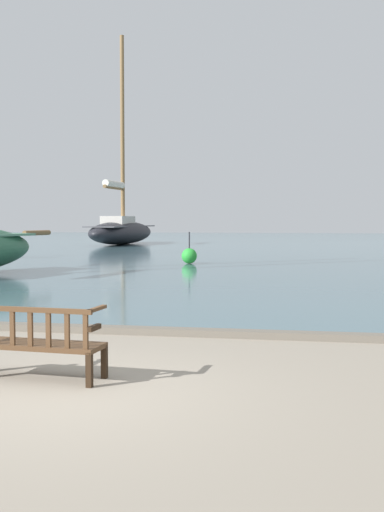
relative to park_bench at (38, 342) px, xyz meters
name	(u,v)px	position (x,y,z in m)	size (l,w,h in m)	color
ground_plane	(56,394)	(0.47, -0.60, -0.47)	(160.00, 160.00, 0.00)	gray
harbor_water	(271,244)	(0.47, 43.40, -0.43)	(100.00, 80.00, 0.08)	#476670
quay_edge_kerb	(142,331)	(0.47, 3.25, -0.41)	(40.00, 0.30, 0.12)	#675F54
park_bench	(38,342)	(0.00, 0.00, 0.00)	(1.64, 0.66, 0.92)	black
sailboat_centre_channel	(121,229)	(-10.66, 39.68, 0.77)	(3.70, 11.21, 15.74)	black
channel_buoy	(189,256)	(-1.72, 19.62, -0.05)	(0.66, 0.66, 1.36)	green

